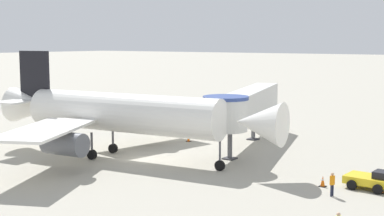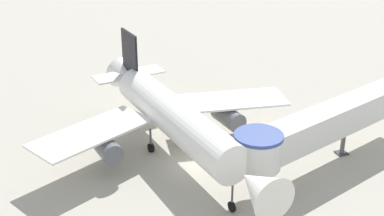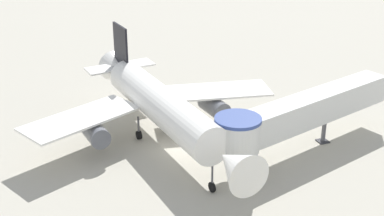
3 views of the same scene
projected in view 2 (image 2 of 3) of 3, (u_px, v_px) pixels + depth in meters
name	position (u px, v px, depth m)	size (l,w,h in m)	color
ground_plane	(190.00, 164.00, 51.04)	(800.00, 800.00, 0.00)	#A8A393
main_airplane	(173.00, 117.00, 50.63)	(27.21, 29.27, 9.89)	white
jet_bridge	(316.00, 127.00, 48.47)	(21.46, 9.01, 6.02)	silver
traffic_cone_starboard_wing	(271.00, 136.00, 55.32)	(0.47, 0.47, 0.77)	black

